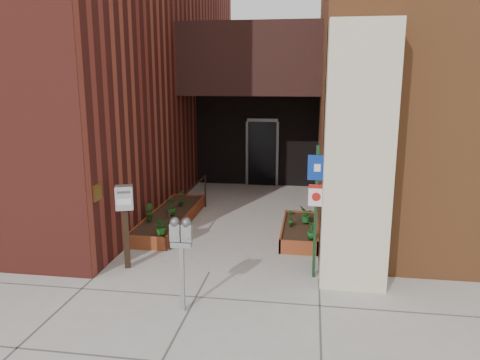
% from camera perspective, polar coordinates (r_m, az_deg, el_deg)
% --- Properties ---
extents(ground, '(80.00, 80.00, 0.00)m').
position_cam_1_polar(ground, '(8.80, -3.78, -11.17)').
color(ground, '#9E9991').
rests_on(ground, ground).
extents(architecture, '(20.00, 14.60, 10.00)m').
position_cam_1_polar(architecture, '(14.96, 1.21, 18.08)').
color(architecture, maroon).
rests_on(architecture, ground).
extents(planter_left, '(0.90, 3.60, 0.30)m').
position_cam_1_polar(planter_left, '(11.58, -8.42, -4.68)').
color(planter_left, maroon).
rests_on(planter_left, ground).
extents(planter_right, '(0.80, 2.20, 0.30)m').
position_cam_1_polar(planter_right, '(10.62, 7.33, -6.25)').
color(planter_right, maroon).
rests_on(planter_right, ground).
extents(handrail, '(0.04, 3.34, 0.90)m').
position_cam_1_polar(handrail, '(11.24, -6.15, -1.90)').
color(handrail, black).
rests_on(handrail, ground).
extents(parking_meter, '(0.33, 0.16, 1.50)m').
position_cam_1_polar(parking_meter, '(7.08, -7.18, -7.18)').
color(parking_meter, '#98989A').
rests_on(parking_meter, ground).
extents(sign_post, '(0.33, 0.08, 2.39)m').
position_cam_1_polar(sign_post, '(8.21, 9.27, -2.19)').
color(sign_post, '#13361C').
rests_on(sign_post, ground).
extents(payment_dropbox, '(0.37, 0.32, 1.59)m').
position_cam_1_polar(payment_dropbox, '(8.87, -13.86, -3.48)').
color(payment_dropbox, black).
rests_on(payment_dropbox, ground).
extents(shrub_left_a, '(0.45, 0.45, 0.37)m').
position_cam_1_polar(shrub_left_a, '(9.94, -9.52, -5.50)').
color(shrub_left_a, '#1E5E1B').
rests_on(shrub_left_a, planter_left).
extents(shrub_left_b, '(0.29, 0.29, 0.38)m').
position_cam_1_polar(shrub_left_b, '(10.94, -11.05, -3.86)').
color(shrub_left_b, '#224E16').
rests_on(shrub_left_b, planter_left).
extents(shrub_left_c, '(0.26, 0.26, 0.39)m').
position_cam_1_polar(shrub_left_c, '(11.29, -8.40, -3.22)').
color(shrub_left_c, '#195718').
rests_on(shrub_left_c, planter_left).
extents(shrub_left_d, '(0.27, 0.27, 0.40)m').
position_cam_1_polar(shrub_left_d, '(12.09, -7.21, -2.09)').
color(shrub_left_d, '#1C5016').
rests_on(shrub_left_d, planter_left).
extents(shrub_right_a, '(0.21, 0.21, 0.35)m').
position_cam_1_polar(shrub_right_a, '(9.66, 8.73, -6.08)').
color(shrub_right_a, '#17501A').
rests_on(shrub_right_a, planter_right).
extents(shrub_right_b, '(0.21, 0.21, 0.36)m').
position_cam_1_polar(shrub_right_b, '(10.43, 6.24, -4.56)').
color(shrub_right_b, '#18541B').
rests_on(shrub_right_b, planter_right).
extents(shrub_right_c, '(0.35, 0.35, 0.37)m').
position_cam_1_polar(shrub_right_c, '(10.67, 8.08, -4.18)').
color(shrub_right_c, '#1B6120').
rests_on(shrub_right_c, planter_right).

